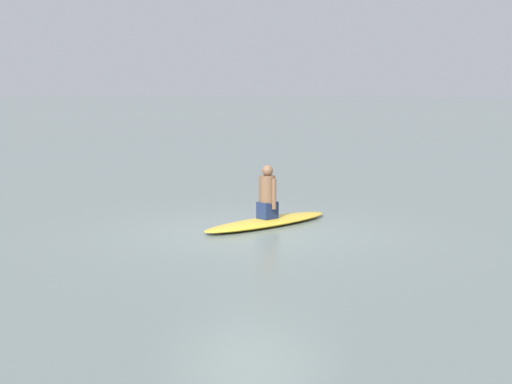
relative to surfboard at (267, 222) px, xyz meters
name	(u,v)px	position (x,y,z in m)	size (l,w,h in m)	color
ground_plane	(251,232)	(-0.68, -0.20, -0.06)	(400.00, 400.00, 0.00)	slate
surfboard	(267,222)	(0.00, 0.00, 0.00)	(2.87, 0.67, 0.13)	gold
person_paddler	(267,194)	(0.00, 0.00, 0.50)	(0.34, 0.42, 0.95)	navy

